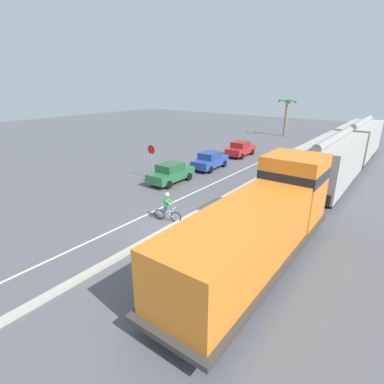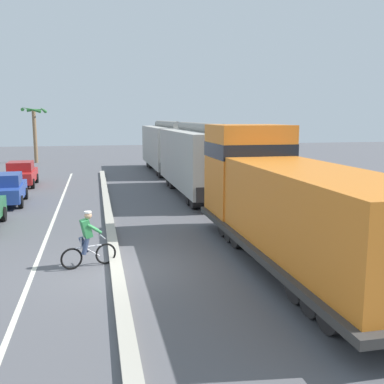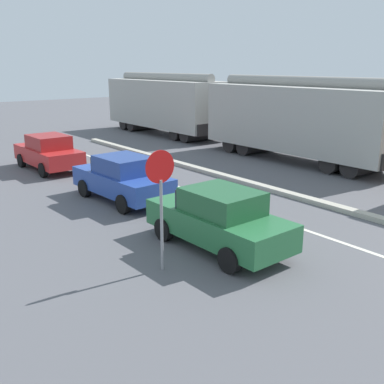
% 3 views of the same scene
% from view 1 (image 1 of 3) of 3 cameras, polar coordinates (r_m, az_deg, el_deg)
% --- Properties ---
extents(ground_plane, '(120.00, 120.00, 0.00)m').
position_cam_1_polar(ground_plane, '(16.89, -3.58, -6.70)').
color(ground_plane, '#56565B').
extents(median_curb, '(0.36, 36.00, 0.16)m').
position_cam_1_polar(median_curb, '(21.40, 6.78, -0.67)').
color(median_curb, '#B2AD9E').
rests_on(median_curb, ground).
extents(lane_stripe, '(0.14, 36.00, 0.01)m').
position_cam_1_polar(lane_stripe, '(22.62, 1.52, 0.42)').
color(lane_stripe, silver).
rests_on(lane_stripe, ground).
extents(locomotive, '(3.10, 11.61, 4.20)m').
position_cam_1_polar(locomotive, '(13.50, 13.38, -5.93)').
color(locomotive, orange).
rests_on(locomotive, ground).
extents(hopper_car_lead, '(2.90, 10.60, 4.18)m').
position_cam_1_polar(hopper_car_lead, '(24.55, 25.05, 5.14)').
color(hopper_car_lead, '#A8A69E').
rests_on(hopper_car_lead, ground).
extents(hopper_car_middle, '(2.90, 10.60, 4.18)m').
position_cam_1_polar(hopper_car_middle, '(35.81, 29.19, 8.64)').
color(hopper_car_middle, '#ABA8A0').
rests_on(hopper_car_middle, ground).
extents(parked_car_green, '(1.90, 4.23, 1.62)m').
position_cam_1_polar(parked_car_green, '(24.11, -4.03, 3.65)').
color(parked_car_green, '#286B3D').
rests_on(parked_car_green, ground).
extents(parked_car_blue, '(1.99, 4.28, 1.62)m').
position_cam_1_polar(parked_car_blue, '(28.15, 3.46, 6.05)').
color(parked_car_blue, '#28479E').
rests_on(parked_car_blue, ground).
extents(parked_car_red, '(1.92, 4.24, 1.62)m').
position_cam_1_polar(parked_car_red, '(33.68, 9.24, 8.14)').
color(parked_car_red, red).
rests_on(parked_car_red, ground).
extents(cyclist, '(1.66, 0.63, 1.71)m').
position_cam_1_polar(cyclist, '(17.32, -4.78, -3.05)').
color(cyclist, black).
rests_on(cyclist, ground).
extents(stop_sign, '(0.76, 0.08, 2.88)m').
position_cam_1_polar(stop_sign, '(24.95, -7.74, 6.94)').
color(stop_sign, gray).
rests_on(stop_sign, ground).
extents(palm_tree_near, '(2.25, 2.34, 5.55)m').
position_cam_1_polar(palm_tree_near, '(48.09, 17.57, 14.76)').
color(palm_tree_near, '#846647').
rests_on(palm_tree_near, ground).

